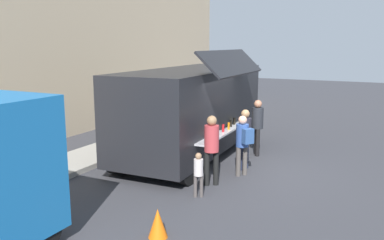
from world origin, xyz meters
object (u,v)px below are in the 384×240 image
Objects in this scene: traffic_cone_orange at (158,223)px; food_truck_main at (193,108)px; trash_bin at (189,114)px; customer_rear_waiting at (212,144)px; child_near_queue at (198,171)px; customer_front_ordering at (245,134)px; customer_mid_with_backpack at (243,140)px; customer_extra_browsing at (257,122)px.

food_truck_main is at bearing 20.15° from traffic_cone_orange.
customer_rear_waiting reaches higher than trash_bin.
trash_bin is 0.94× the size of child_near_queue.
customer_front_ordering is at bearing -138.76° from trash_bin.
traffic_cone_orange is at bearing 156.32° from child_near_queue.
customer_rear_waiting is 0.97m from child_near_queue.
food_truck_main is 6.27× the size of child_near_queue.
trash_bin is at bearing -15.48° from customer_mid_with_backpack.
customer_rear_waiting is at bearing 101.82° from customer_mid_with_backpack.
customer_mid_with_backpack reaches higher than traffic_cone_orange.
customer_extra_browsing is 4.08m from child_near_queue.
child_near_queue reaches higher than trash_bin.
customer_front_ordering reaches higher than customer_mid_with_backpack.
customer_front_ordering is at bearing -39.67° from customer_mid_with_backpack.
child_near_queue is (-2.50, 0.23, -0.39)m from customer_front_ordering.
customer_front_ordering is at bearing -44.24° from customer_rear_waiting.
child_near_queue is at bearing 60.49° from customer_extra_browsing.
customer_rear_waiting is at bearing -145.88° from food_truck_main.
child_near_queue is (-0.87, -0.06, -0.43)m from customer_rear_waiting.
child_near_queue is at bearing -153.19° from food_truck_main.
trash_bin is (4.22, 2.32, -1.00)m from food_truck_main.
trash_bin is at bearing -2.47° from customer_rear_waiting.
traffic_cone_orange is at bearing -161.77° from food_truck_main.
trash_bin is 0.56× the size of customer_extra_browsing.
customer_mid_with_backpack is at bearing -2.75° from traffic_cone_orange.
traffic_cone_orange is 4.09m from customer_mid_with_backpack.
customer_extra_browsing is at bearing 0.89° from traffic_cone_orange.
customer_mid_with_backpack is 0.92× the size of customer_rear_waiting.
trash_bin is 7.69m from customer_rear_waiting.
traffic_cone_orange is 0.31× the size of customer_extra_browsing.
food_truck_main reaches higher than child_near_queue.
trash_bin is (9.52, 4.26, 0.22)m from traffic_cone_orange.
food_truck_main is at bearing 2.08° from customer_rear_waiting.
food_truck_main is 4.92m from trash_bin.
trash_bin is at bearing -66.87° from customer_extra_browsing.
customer_mid_with_backpack is 1.98m from child_near_queue.
child_near_queue is at bearing 93.50° from customer_front_ordering.
customer_front_ordering is at bearing -34.38° from child_near_queue.
customer_extra_browsing is (6.17, 0.10, 0.79)m from traffic_cone_orange.
traffic_cone_orange is at bearing 122.76° from customer_mid_with_backpack.
traffic_cone_orange is 10.43m from trash_bin.
customer_front_ordering is 2.54m from child_near_queue.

